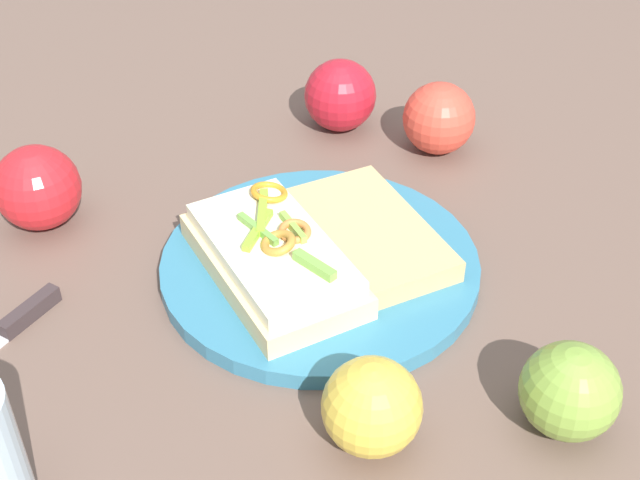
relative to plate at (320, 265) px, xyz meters
name	(u,v)px	position (x,y,z in m)	size (l,w,h in m)	color
ground_plane	(320,272)	(0.00, 0.00, -0.01)	(2.00, 2.00, 0.00)	brown
plate	(320,265)	(0.00, 0.00, 0.00)	(0.27, 0.27, 0.01)	teal
sandwich	(274,257)	(0.00, -0.04, 0.02)	(0.17, 0.10, 0.04)	beige
bread_slice_side	(364,234)	(0.00, 0.04, 0.02)	(0.16, 0.10, 0.02)	tan
apple_0	(340,95)	(-0.20, 0.13, 0.03)	(0.08, 0.08, 0.08)	#B41825
apple_1	(37,188)	(-0.18, -0.19, 0.03)	(0.08, 0.08, 0.08)	red
apple_2	(570,391)	(0.23, 0.07, 0.03)	(0.07, 0.07, 0.07)	olive
apple_3	(439,118)	(-0.12, 0.20, 0.03)	(0.07, 0.07, 0.07)	#D94231
apple_4	(372,407)	(0.17, -0.05, 0.03)	(0.07, 0.07, 0.07)	gold
knife	(15,324)	(-0.05, -0.24, 0.00)	(0.07, 0.11, 0.01)	silver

